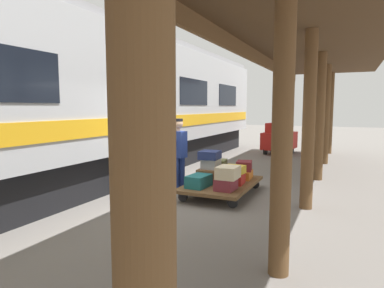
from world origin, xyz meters
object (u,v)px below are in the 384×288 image
at_px(suitcase_yellow_case, 234,170).
at_px(suitcase_maroon_trunk, 244,166).
at_px(suitcase_teal_softside, 199,181).
at_px(suitcase_red_plastic, 235,179).
at_px(suitcase_brown_leather, 209,175).
at_px(suitcase_olive_duffel, 218,163).
at_px(porter_by_door, 147,153).
at_px(suitcase_navy_fabric, 210,155).
at_px(luggage_cart, 222,184).
at_px(suitcase_orange_carryall, 243,175).
at_px(suitcase_burgundy_valise, 226,184).
at_px(suitcase_cream_canvas, 228,172).
at_px(suitcase_gray_aluminum, 211,164).
at_px(suitcase_black_hardshell, 218,171).
at_px(porter_in_overalls, 178,152).
at_px(baggage_tug, 279,139).
at_px(train_car, 86,103).

bearing_deg(suitcase_yellow_case, suitcase_maroon_trunk, -95.76).
relative_size(suitcase_teal_softside, suitcase_red_plastic, 1.28).
xyz_separation_m(suitcase_brown_leather, suitcase_red_plastic, (-0.61, 0.00, -0.03)).
height_order(suitcase_olive_duffel, porter_by_door, porter_by_door).
bearing_deg(suitcase_navy_fabric, luggage_cart, 177.56).
bearing_deg(suitcase_red_plastic, suitcase_navy_fabric, -1.21).
bearing_deg(suitcase_maroon_trunk, suitcase_orange_carryall, 52.05).
height_order(suitcase_burgundy_valise, suitcase_yellow_case, suitcase_yellow_case).
relative_size(suitcase_brown_leather, suitcase_cream_canvas, 1.14).
relative_size(suitcase_cream_canvas, suitcase_gray_aluminum, 1.30).
height_order(luggage_cart, suitcase_black_hardshell, suitcase_black_hardshell).
distance_m(suitcase_olive_duffel, suitcase_gray_aluminum, 0.58).
distance_m(luggage_cart, suitcase_teal_softside, 0.70).
bearing_deg(suitcase_burgundy_valise, porter_in_overalls, -17.29).
bearing_deg(suitcase_gray_aluminum, baggage_tug, -91.51).
bearing_deg(luggage_cart, suitcase_yellow_case, -175.82).
distance_m(luggage_cart, suitcase_olive_duffel, 0.77).
relative_size(suitcase_olive_duffel, porter_in_overalls, 0.28).
relative_size(suitcase_maroon_trunk, suitcase_navy_fabric, 0.91).
xyz_separation_m(train_car, suitcase_yellow_case, (-3.85, -0.31, -1.47)).
bearing_deg(train_car, suitcase_red_plastic, -175.71).
distance_m(porter_by_door, baggage_tug, 8.17).
bearing_deg(suitcase_olive_duffel, suitcase_navy_fabric, 90.86).
bearing_deg(suitcase_cream_canvas, suitcase_red_plastic, -86.27).
height_order(suitcase_cream_canvas, baggage_tug, baggage_tug).
xyz_separation_m(train_car, suitcase_cream_canvas, (-3.93, 0.31, -1.42)).
distance_m(suitcase_burgundy_valise, suitcase_navy_fabric, 0.99).
height_order(train_car, porter_by_door, train_car).
height_order(suitcase_yellow_case, suitcase_cream_canvas, suitcase_cream_canvas).
bearing_deg(train_car, suitcase_yellow_case, -175.38).
height_order(luggage_cart, suitcase_maroon_trunk, suitcase_maroon_trunk).
xyz_separation_m(suitcase_black_hardshell, suitcase_cream_canvas, (-0.65, 1.21, 0.24)).
bearing_deg(suitcase_olive_duffel, porter_by_door, 43.56).
relative_size(suitcase_yellow_case, suitcase_olive_duffel, 0.91).
height_order(suitcase_burgundy_valise, porter_by_door, porter_by_door).
bearing_deg(suitcase_burgundy_valise, suitcase_black_hardshell, -63.25).
bearing_deg(luggage_cart, suitcase_teal_softside, 63.25).
relative_size(suitcase_teal_softside, suitcase_maroon_trunk, 1.35).
height_order(suitcase_teal_softside, suitcase_maroon_trunk, suitcase_maroon_trunk).
bearing_deg(suitcase_brown_leather, suitcase_black_hardshell, -90.00).
xyz_separation_m(suitcase_teal_softside, suitcase_brown_leather, (0.00, -0.60, 0.02)).
xyz_separation_m(suitcase_orange_carryall, suitcase_red_plastic, (0.00, 0.60, 0.02)).
bearing_deg(suitcase_cream_canvas, baggage_tug, -86.97).
xyz_separation_m(suitcase_teal_softside, suitcase_burgundy_valise, (-0.61, 0.00, -0.01)).
bearing_deg(suitcase_maroon_trunk, suitcase_teal_softside, 62.92).
relative_size(suitcase_olive_duffel, suitcase_navy_fabric, 1.01).
bearing_deg(baggage_tug, suitcase_red_plastic, 92.98).
bearing_deg(train_car, suitcase_black_hardshell, -164.72).
xyz_separation_m(suitcase_black_hardshell, suitcase_navy_fabric, (-0.01, 0.59, 0.48)).
relative_size(suitcase_black_hardshell, suitcase_yellow_case, 1.47).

